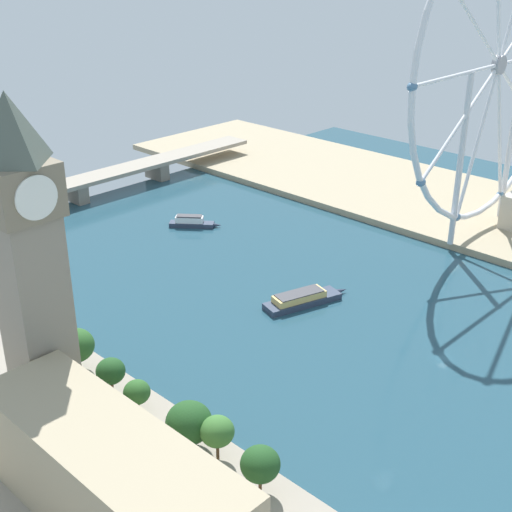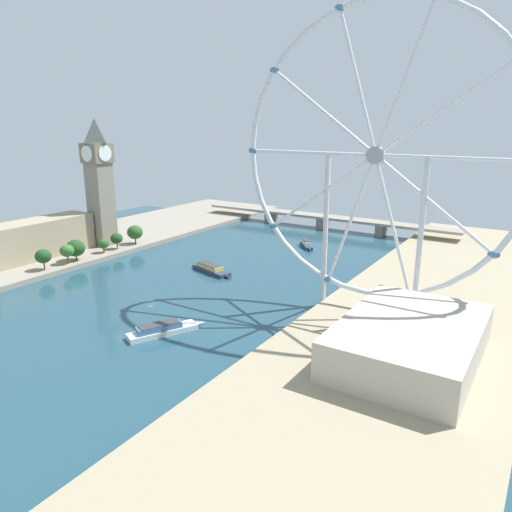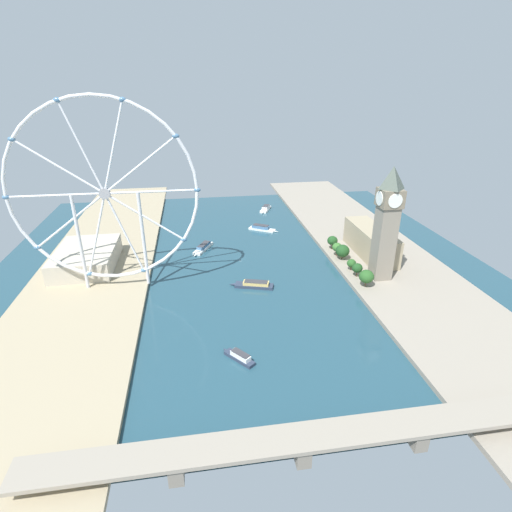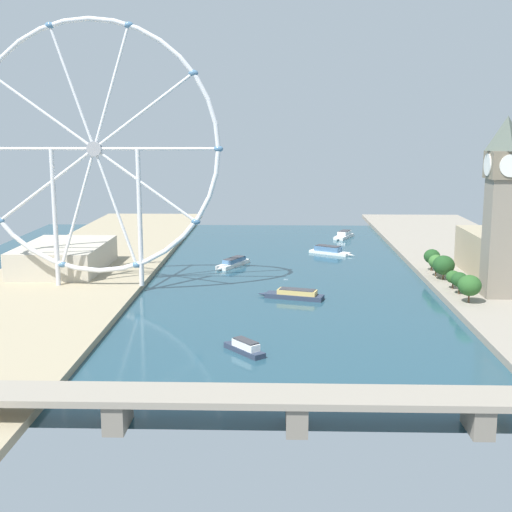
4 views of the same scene
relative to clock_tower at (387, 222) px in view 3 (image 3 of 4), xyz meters
The scene contains 14 objects.
ground_plane 126.81m from the clock_tower, 30.15° to the right, with size 411.60×411.60×0.00m, color #234756.
riverbank_left 77.48m from the clock_tower, 108.10° to the right, with size 90.00×520.00×3.00m, color gray.
riverbank_right 234.65m from the clock_tower, 14.86° to the right, with size 90.00×520.00×3.00m, color tan.
clock_tower is the anchor object (origin of this frame).
parliament_block 55.92m from the clock_tower, 103.70° to the right, with size 22.00×71.65×23.72m, color tan.
tree_row_embankment 47.31m from the clock_tower, 53.68° to the right, with size 12.24×83.42×13.24m.
ferris_wheel 200.93m from the clock_tower, ahead, with size 129.48×3.20×133.82m.
riverside_hall 239.35m from the clock_tower, 14.04° to the right, with size 45.94×68.00×14.85m, color #BCB29E.
river_bridge 181.72m from the clock_tower, 55.08° to the left, with size 223.60×15.36×10.58m.
tour_boat_0 153.24m from the clock_tower, 60.86° to the right, with size 30.11×21.75×5.61m.
tour_boat_1 108.32m from the clock_tower, ahead, with size 33.75×15.74×4.95m.
tour_boat_2 164.50m from the clock_tower, 32.27° to the right, with size 19.94×33.33×5.09m.
tour_boat_3 208.58m from the clock_tower, 74.40° to the right, with size 18.11×29.90×5.58m.
tour_boat_4 150.48m from the clock_tower, 33.73° to the left, with size 17.58×20.40×5.30m.
Camera 3 is at (36.70, 319.54, 143.32)m, focal length 28.07 mm.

